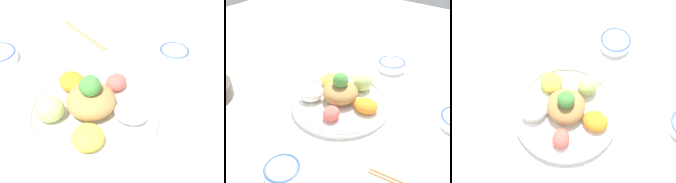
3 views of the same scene
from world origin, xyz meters
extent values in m
plane|color=white|center=(0.00, 0.00, 0.00)|extent=(2.40, 2.40, 0.00)
cylinder|color=white|center=(0.02, 0.00, 0.01)|extent=(0.32, 0.32, 0.02)
torus|color=white|center=(0.02, 0.00, 0.03)|extent=(0.32, 0.32, 0.02)
ellipsoid|color=orange|center=(0.03, -0.09, 0.04)|extent=(0.07, 0.08, 0.04)
ellipsoid|color=#B7DB7A|center=(0.11, -0.02, 0.05)|extent=(0.08, 0.07, 0.06)
ellipsoid|color=yellow|center=(0.07, 0.08, 0.04)|extent=(0.10, 0.10, 0.04)
ellipsoid|color=white|center=(-0.04, 0.07, 0.04)|extent=(0.09, 0.10, 0.05)
ellipsoid|color=#E55B51|center=(-0.07, -0.03, 0.04)|extent=(0.07, 0.07, 0.04)
ellipsoid|color=#AD7F47|center=(0.02, 0.00, 0.05)|extent=(0.11, 0.11, 0.06)
sphere|color=#478E3D|center=(0.02, 0.00, 0.10)|extent=(0.05, 0.05, 0.05)
cylinder|color=white|center=(-0.29, -0.07, 0.02)|extent=(0.09, 0.09, 0.04)
torus|color=#38569E|center=(-0.29, -0.07, 0.04)|extent=(0.09, 0.09, 0.01)
cylinder|color=maroon|center=(-0.29, -0.07, 0.03)|extent=(0.07, 0.07, 0.00)
cylinder|color=#9E6B3D|center=(-0.13, -0.33, 0.00)|extent=(0.05, 0.23, 0.01)
cylinder|color=#9E6B3D|center=(-0.12, -0.33, 0.00)|extent=(0.05, 0.23, 0.01)
camera|label=1|loc=(0.19, 0.38, 0.48)|focal=42.00mm
camera|label=2|loc=(-0.52, -0.41, 0.54)|focal=42.00mm
camera|label=3|loc=(-0.25, -0.15, 0.75)|focal=42.00mm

